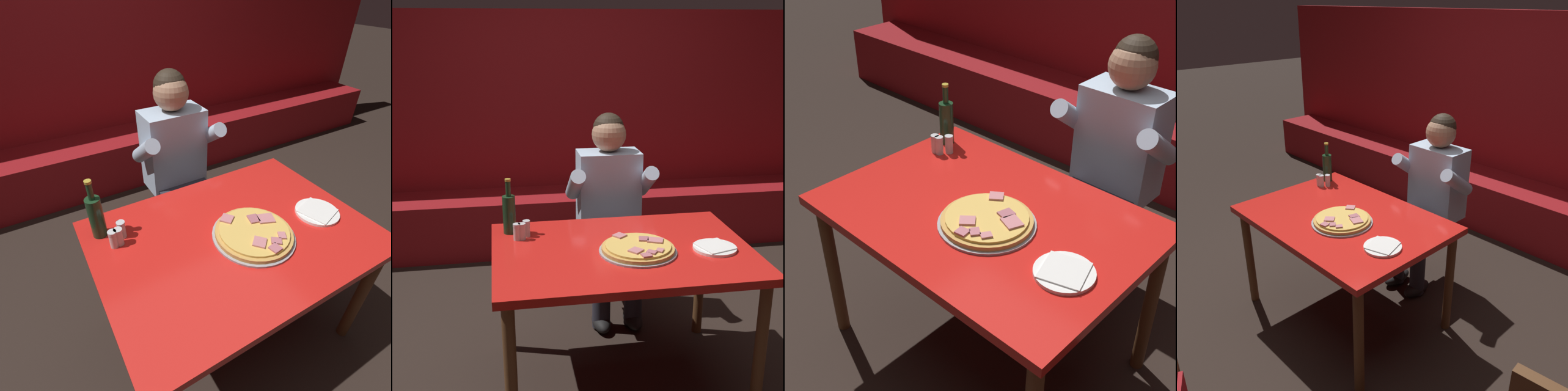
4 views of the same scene
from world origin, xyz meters
TOP-DOWN VIEW (x-y plane):
  - ground_plane at (0.00, 0.00)m, footprint 24.00×24.00m
  - main_dining_table at (0.00, 0.00)m, footprint 1.25×0.88m
  - pizza at (0.06, -0.06)m, footprint 0.37×0.37m
  - plate_white_paper at (0.44, -0.09)m, footprint 0.21×0.21m
  - beer_bottle at (-0.53, 0.30)m, footprint 0.07×0.07m
  - shaker_oregano at (-0.50, 0.19)m, footprint 0.04×0.04m
  - shaker_black_pepper at (-0.45, 0.23)m, footprint 0.04×0.04m
  - shaker_red_pepper_flakes at (-0.47, 0.19)m, footprint 0.04×0.04m
  - diner_seated_blue_shirt at (0.10, 0.73)m, footprint 0.53×0.53m

SIDE VIEW (x-z plane):
  - ground_plane at x=0.00m, z-range 0.00..0.00m
  - main_dining_table at x=0.00m, z-range 0.29..1.04m
  - diner_seated_blue_shirt at x=0.10m, z-range 0.07..1.34m
  - plate_white_paper at x=0.44m, z-range 0.74..0.76m
  - pizza at x=0.06m, z-range 0.74..0.79m
  - shaker_oregano at x=-0.50m, z-range 0.74..0.83m
  - shaker_black_pepper at x=-0.45m, z-range 0.74..0.83m
  - shaker_red_pepper_flakes at x=-0.47m, z-range 0.74..0.83m
  - beer_bottle at x=-0.53m, z-range 0.71..1.00m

